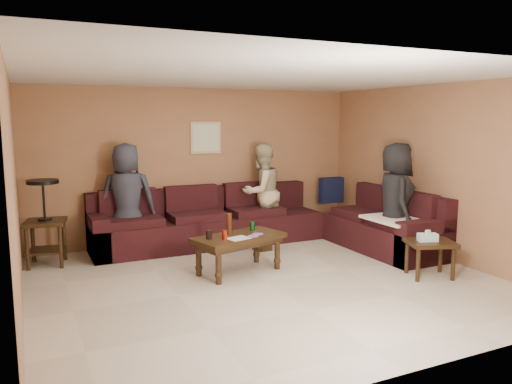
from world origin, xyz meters
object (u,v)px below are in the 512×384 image
waste_bin (262,241)px  end_table_left (45,221)px  side_table_right (430,246)px  person_middle (262,192)px  sectional_sofa (270,227)px  coffee_table (238,241)px  person_left (127,199)px  person_right (395,200)px

waste_bin → end_table_left: bearing=169.8°
side_table_right → person_middle: size_ratio=0.43×
person_middle → sectional_sofa: bearing=61.8°
coffee_table → side_table_right: (2.13, -1.21, -0.01)m
person_middle → person_left: bearing=-18.6°
person_middle → person_right: size_ratio=0.96×
sectional_sofa → waste_bin: bearing=-149.8°
waste_bin → person_middle: (0.31, 0.65, 0.66)m
waste_bin → sectional_sofa: bearing=30.2°
coffee_table → person_right: bearing=-5.7°
waste_bin → person_right: bearing=-35.1°
sectional_sofa → person_right: bearing=-41.6°
end_table_left → side_table_right: end_table_left is taller
sectional_sofa → person_left: size_ratio=2.80×
sectional_sofa → person_middle: size_ratio=2.90×
coffee_table → end_table_left: (-2.26, 1.44, 0.20)m
person_left → person_right: bearing=168.7°
person_middle → person_right: (1.30, -1.78, 0.03)m
person_middle → person_right: person_right is taller
coffee_table → waste_bin: bearing=48.9°
sectional_sofa → person_right: person_right is taller
side_table_right → waste_bin: side_table_right is taller
person_left → person_middle: bearing=-165.0°
sectional_sofa → waste_bin: sectional_sofa is taller
person_left → person_middle: person_left is taller
person_left → person_right: size_ratio=0.99×
person_right → person_middle: bearing=60.2°
end_table_left → person_middle: size_ratio=0.74×
sectional_sofa → person_right: (1.40, -1.25, 0.51)m
end_table_left → side_table_right: (4.39, -2.65, -0.22)m
person_right → person_left: bearing=86.3°
person_left → person_right: (3.50, -1.83, 0.00)m
side_table_right → person_right: person_right is taller
sectional_sofa → person_middle: person_middle is taller
side_table_right → person_right: size_ratio=0.41×
coffee_table → sectional_sofa: bearing=45.9°
end_table_left → waste_bin: 3.12m
coffee_table → person_middle: size_ratio=0.81×
side_table_right → waste_bin: size_ratio=2.41×
coffee_table → person_left: (-1.12, 1.59, 0.41)m
person_left → person_right: 3.95m
end_table_left → person_right: 4.94m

